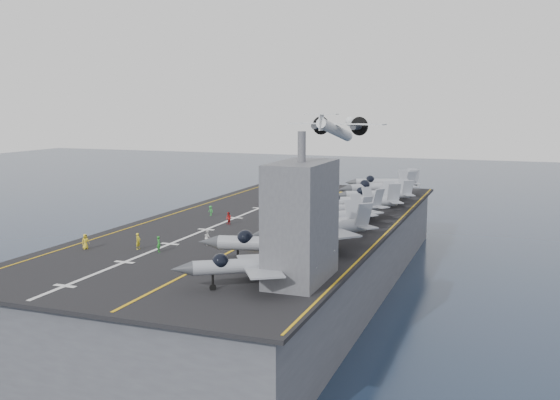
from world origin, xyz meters
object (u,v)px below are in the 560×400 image
(fighter_jet_0, at_px, (252,264))
(transport_plane, at_px, (335,130))
(tow_cart_a, at_px, (259,245))
(island_superstructure, at_px, (301,207))

(fighter_jet_0, distance_m, transport_plane, 90.14)
(tow_cart_a, xyz_separation_m, transport_plane, (-10.73, 72.72, 11.27))
(fighter_jet_0, bearing_deg, tow_cart_a, 109.96)
(island_superstructure, distance_m, tow_cart_a, 16.22)
(island_superstructure, distance_m, transport_plane, 86.54)
(island_superstructure, xyz_separation_m, transport_plane, (-19.98, 84.09, 4.33))
(tow_cart_a, height_order, transport_plane, transport_plane)
(island_superstructure, height_order, transport_plane, island_superstructure)
(fighter_jet_0, distance_m, tow_cart_a, 16.51)
(island_superstructure, relative_size, fighter_jet_0, 0.92)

